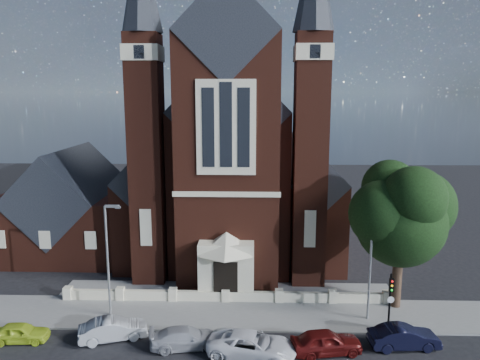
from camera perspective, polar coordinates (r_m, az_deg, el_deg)
The scene contains 16 objects.
ground at distance 44.23m, azimuth -1.08°, elevation -9.95°, with size 120.00×120.00×0.00m, color black.
pavement_strip at distance 34.62m, azimuth -1.94°, elevation -16.07°, with size 60.00×5.00×0.12m, color slate.
forecourt_paving at distance 38.23m, azimuth -1.56°, elevation -13.38°, with size 26.00×3.00×0.14m, color slate.
forecourt_wall at distance 36.41m, azimuth -1.74°, elevation -14.66°, with size 24.00×0.40×0.90m, color beige.
church at distance 49.89m, azimuth -0.67°, elevation 2.15°, with size 20.01×34.90×29.20m.
parish_hall at distance 49.26m, azimuth -19.89°, elevation -3.56°, with size 12.00×12.20×10.24m.
street_tree at distance 34.83m, azimuth 19.33°, elevation -4.26°, with size 6.40×6.60×10.70m.
street_lamp_left at distance 33.77m, azimuth -15.73°, elevation -8.70°, with size 1.16×0.22×8.09m.
street_lamp_right at distance 33.26m, azimuth 15.80°, elevation -9.01°, with size 1.16×0.22×8.09m.
traffic_signal at distance 32.82m, azimuth 17.87°, elevation -13.19°, with size 0.28×0.42×4.00m.
car_lime_van at distance 34.06m, azimuth -25.23°, elevation -16.47°, with size 1.44×3.58×1.22m, color #B5D22A.
car_silver_a at distance 32.29m, azimuth -15.21°, elevation -17.14°, with size 1.49×4.27×1.41m, color #A1A4A8.
car_silver_b at distance 30.65m, azimuth -6.67°, elevation -18.57°, with size 1.78×4.38×1.27m, color #A4A6AC.
car_white_suv at distance 29.51m, azimuth 1.48°, elevation -19.50°, with size 2.45×5.31×1.48m, color white.
car_dark_red at distance 30.29m, azimuth 10.43°, elevation -18.84°, with size 1.74×4.33×1.48m, color #4E0E0D.
car_navy at distance 32.03m, azimuth 19.35°, elevation -17.62°, with size 1.50×4.30×1.42m, color black.
Camera 1 is at (2.04, -26.36, 15.56)m, focal length 35.00 mm.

